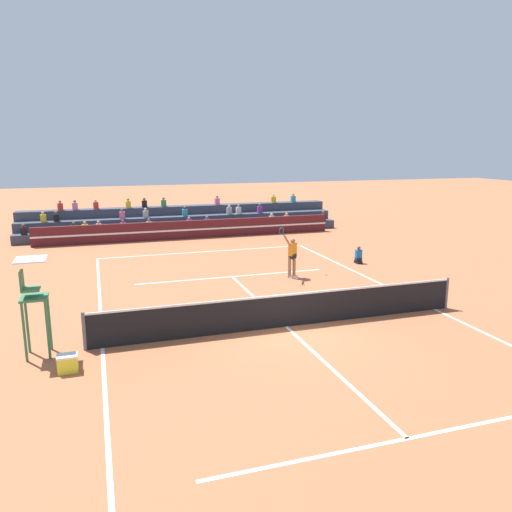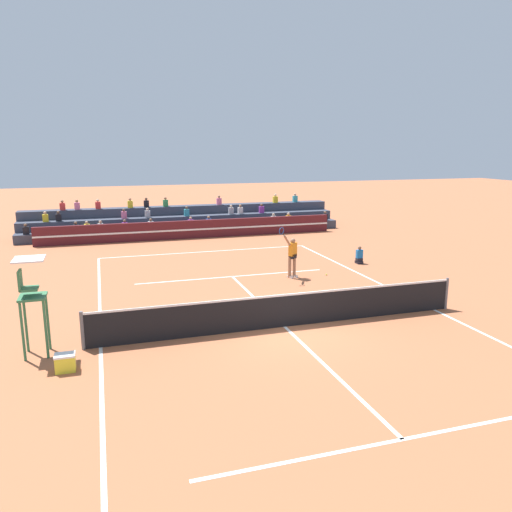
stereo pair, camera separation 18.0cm
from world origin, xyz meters
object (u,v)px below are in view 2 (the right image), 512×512
(tennis_ball, at_px, (326,275))
(equipment_cooler, at_px, (65,363))
(ball_kid_courtside, at_px, (359,257))
(tennis_player, at_px, (292,255))
(umpire_chair, at_px, (31,294))

(tennis_ball, distance_m, equipment_cooler, 12.31)
(ball_kid_courtside, relative_size, equipment_cooler, 1.69)
(tennis_player, distance_m, tennis_ball, 1.85)
(tennis_player, bearing_deg, ball_kid_courtside, 20.25)
(ball_kid_courtside, xyz_separation_m, tennis_player, (-4.05, -1.50, 0.65))
(umpire_chair, height_order, ball_kid_courtside, umpire_chair)
(umpire_chair, xyz_separation_m, tennis_ball, (11.13, 5.41, -1.68))
(tennis_player, relative_size, equipment_cooler, 4.69)
(umpire_chair, distance_m, tennis_ball, 12.49)
(umpire_chair, relative_size, tennis_player, 1.14)
(tennis_player, relative_size, tennis_ball, 34.47)
(tennis_ball, bearing_deg, umpire_chair, -154.09)
(umpire_chair, bearing_deg, ball_kid_courtside, 27.22)
(umpire_chair, relative_size, equipment_cooler, 5.34)
(tennis_player, height_order, tennis_ball, tennis_player)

